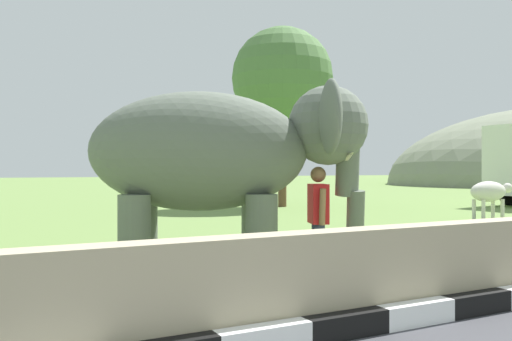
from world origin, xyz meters
TOP-DOWN VIEW (x-y plane):
  - barrier_parapet at (2.00, 3.92)m, footprint 28.00×0.36m
  - elephant at (1.93, 6.50)m, footprint 4.04×3.18m
  - person_handler at (3.24, 6.06)m, footprint 0.37×0.64m
  - cow_near at (13.42, 11.29)m, footprint 1.88×0.61m
  - tree_distant at (10.51, 19.44)m, footprint 4.35×4.35m

SIDE VIEW (x-z plane):
  - barrier_parapet at x=2.00m, z-range 0.00..1.00m
  - cow_near at x=13.42m, z-range 0.26..1.48m
  - person_handler at x=3.24m, z-range 0.10..1.75m
  - elephant at x=1.93m, z-range 0.42..3.25m
  - tree_distant at x=10.51m, z-range 1.66..9.37m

